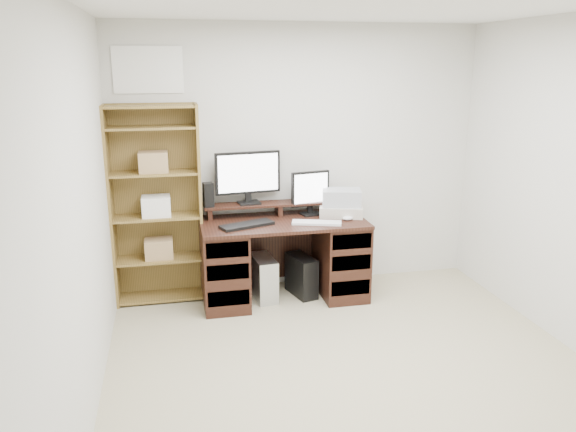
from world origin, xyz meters
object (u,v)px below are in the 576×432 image
object	(u,v)px
monitor_small	(310,191)
tower_silver	(263,278)
monitor_wide	(248,175)
bookshelf	(156,203)
tower_black	(301,275)
desk	(283,258)
printer	(341,210)

from	to	relation	value
monitor_small	tower_silver	world-z (taller)	monitor_small
tower_silver	monitor_small	bearing A→B (deg)	10.09
monitor_wide	bookshelf	world-z (taller)	bookshelf
monitor_wide	tower_black	xyz separation A→B (m)	(0.46, -0.22, -0.95)
monitor_small	tower_black	distance (m)	0.80
bookshelf	monitor_wide	bearing A→B (deg)	1.61
desk	bookshelf	distance (m)	1.26
bookshelf	tower_black	bearing A→B (deg)	-8.37
printer	tower_black	xyz separation A→B (m)	(-0.39, -0.04, -0.61)
printer	tower_black	world-z (taller)	printer
monitor_wide	monitor_small	world-z (taller)	monitor_wide
printer	tower_black	size ratio (longest dim) A/B	0.97
desk	tower_silver	world-z (taller)	desk
desk	tower_silver	bearing A→B (deg)	175.02
monitor_wide	tower_silver	distance (m)	0.97
desk	monitor_wide	world-z (taller)	monitor_wide
tower_silver	tower_black	bearing A→B (deg)	-5.48
printer	monitor_wide	bearing A→B (deg)	-174.53
monitor_wide	monitor_small	distance (m)	0.60
bookshelf	printer	bearing A→B (deg)	-5.20
tower_black	bookshelf	size ratio (longest dim) A/B	0.23
desk	tower_silver	xyz separation A→B (m)	(-0.19, 0.02, -0.19)
monitor_small	bookshelf	distance (m)	1.42
printer	tower_silver	distance (m)	0.96
monitor_wide	monitor_small	size ratio (longest dim) A/B	1.48
desk	monitor_small	xyz separation A→B (m)	(0.29, 0.16, 0.59)
bookshelf	desk	bearing A→B (deg)	-10.74
monitor_wide	tower_black	bearing A→B (deg)	-31.87
monitor_wide	monitor_small	bearing A→B (deg)	-14.81
monitor_small	printer	distance (m)	0.34
tower_silver	tower_black	distance (m)	0.37
tower_black	bookshelf	xyz separation A→B (m)	(-1.30, 0.19, 0.73)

